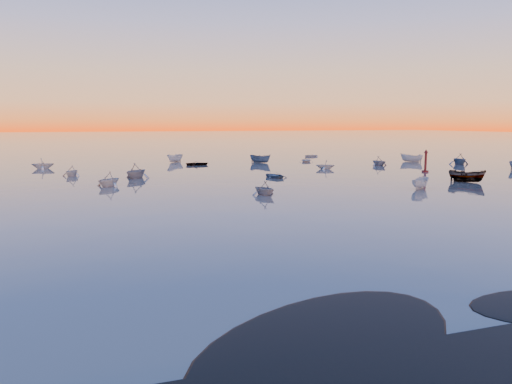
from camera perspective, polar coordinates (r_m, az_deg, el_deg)
name	(u,v)px	position (r m, az deg, el deg)	size (l,w,h in m)	color
ground	(140,155)	(117.30, -13.15, 4.15)	(600.00, 600.00, 0.00)	#675E56
mud_lobes	(426,313)	(21.13, 18.85, -12.92)	(140.00, 6.00, 0.07)	black
moored_fleet	(177,175)	(70.90, -9.04, 1.89)	(124.00, 58.00, 1.20)	beige
boat_near_center	(420,189)	(58.78, 18.21, 0.34)	(3.74, 1.58, 1.29)	beige
boat_near_right	(264,195)	(51.24, 0.95, -0.33)	(3.20, 1.44, 1.12)	gray
channel_marker	(426,163)	(78.88, 18.81, 3.18)	(0.99, 0.99, 3.52)	#400D0F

